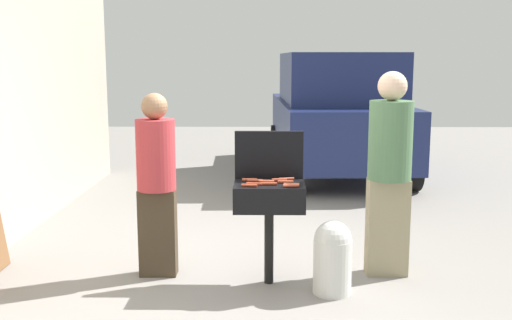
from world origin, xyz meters
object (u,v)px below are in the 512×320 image
at_px(propane_tank, 333,256).
at_px(hot_dog_7, 255,180).
at_px(hot_dog_3, 286,182).
at_px(hot_dog_9, 266,181).
at_px(hot_dog_0, 254,184).
at_px(bbq_grill, 269,199).
at_px(parked_minivan, 336,113).
at_px(hot_dog_2, 292,184).
at_px(hot_dog_10, 250,180).
at_px(person_right, 389,167).
at_px(hot_dog_5, 249,185).
at_px(hot_dog_6, 291,186).
at_px(hot_dog_4, 279,180).
at_px(person_left, 156,178).
at_px(hot_dog_1, 269,184).
at_px(hot_dog_8, 286,179).

bearing_deg(propane_tank, hot_dog_7, 156.34).
bearing_deg(hot_dog_3, hot_dog_9, 175.56).
bearing_deg(hot_dog_0, bbq_grill, 33.17).
bearing_deg(hot_dog_9, parked_minivan, 76.83).
height_order(hot_dog_3, hot_dog_7, same).
bearing_deg(hot_dog_2, hot_dog_3, 111.70).
bearing_deg(hot_dog_10, person_right, 6.60).
bearing_deg(hot_dog_5, hot_dog_6, -2.36).
relative_size(hot_dog_4, hot_dog_9, 1.00).
xyz_separation_m(hot_dog_10, person_left, (-0.82, 0.10, -0.01)).
xyz_separation_m(hot_dog_1, parked_minivan, (1.18, 5.25, 0.13)).
distance_m(hot_dog_7, person_right, 1.20).
xyz_separation_m(hot_dog_4, hot_dog_7, (-0.21, -0.03, 0.00)).
bearing_deg(hot_dog_9, hot_dog_6, -41.71).
distance_m(hot_dog_4, propane_tank, 0.79).
xyz_separation_m(hot_dog_1, hot_dog_4, (0.09, 0.17, 0.00)).
distance_m(hot_dog_2, propane_tank, 0.68).
height_order(hot_dog_5, hot_dog_7, same).
relative_size(bbq_grill, person_right, 0.49).
bearing_deg(parked_minivan, hot_dog_6, 77.25).
distance_m(hot_dog_3, hot_dog_8, 0.12).
height_order(hot_dog_0, hot_dog_2, same).
bearing_deg(hot_dog_0, hot_dog_2, -4.16).
xyz_separation_m(hot_dog_3, hot_dog_8, (0.01, 0.12, 0.00)).
height_order(hot_dog_3, hot_dog_6, same).
bearing_deg(hot_dog_3, hot_dog_2, -68.30).
height_order(person_left, parked_minivan, parked_minivan).
xyz_separation_m(hot_dog_7, person_left, (-0.87, 0.13, -0.01)).
bearing_deg(hot_dog_4, hot_dog_2, -63.88).
xyz_separation_m(hot_dog_0, hot_dog_7, (0.01, 0.14, 0.00)).
xyz_separation_m(propane_tank, person_right, (0.54, 0.46, 0.67)).
distance_m(hot_dog_2, hot_dog_6, 0.05).
height_order(hot_dog_4, hot_dog_5, same).
xyz_separation_m(hot_dog_7, propane_tank, (0.64, -0.28, -0.58)).
distance_m(hot_dog_2, hot_dog_3, 0.12).
bearing_deg(bbq_grill, person_right, 12.50).
relative_size(bbq_grill, hot_dog_10, 6.80).
relative_size(hot_dog_0, propane_tank, 0.21).
height_order(hot_dog_1, hot_dog_7, same).
distance_m(hot_dog_7, propane_tank, 0.91).
relative_size(hot_dog_0, person_right, 0.07).
height_order(hot_dog_2, person_left, person_left).
height_order(hot_dog_4, hot_dog_9, same).
relative_size(hot_dog_6, hot_dog_9, 1.00).
bearing_deg(hot_dog_8, hot_dog_5, -139.05).
distance_m(hot_dog_5, person_left, 0.89).
bearing_deg(person_right, propane_tank, 26.12).
height_order(bbq_grill, hot_dog_8, hot_dog_8).
relative_size(hot_dog_6, hot_dog_10, 1.00).
bearing_deg(bbq_grill, hot_dog_7, 155.09).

